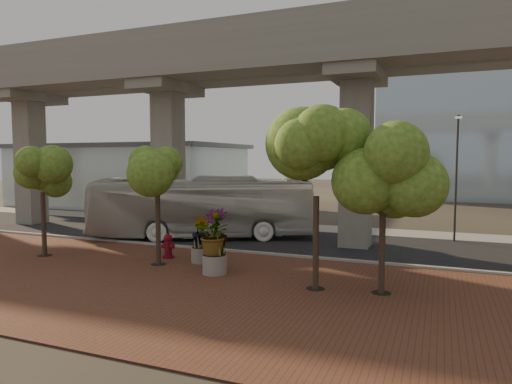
% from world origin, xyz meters
% --- Properties ---
extents(ground, '(160.00, 160.00, 0.00)m').
position_xyz_m(ground, '(0.00, 0.00, 0.00)').
color(ground, '#312C24').
rests_on(ground, ground).
extents(brick_plaza, '(70.00, 13.00, 0.06)m').
position_xyz_m(brick_plaza, '(0.00, -8.00, 0.03)').
color(brick_plaza, brown).
rests_on(brick_plaza, ground).
extents(asphalt_road, '(90.00, 8.00, 0.04)m').
position_xyz_m(asphalt_road, '(0.00, 2.00, 0.02)').
color(asphalt_road, black).
rests_on(asphalt_road, ground).
extents(curb_strip, '(70.00, 0.25, 0.16)m').
position_xyz_m(curb_strip, '(0.00, -2.00, 0.08)').
color(curb_strip, '#9A9790').
rests_on(curb_strip, ground).
extents(far_sidewalk, '(90.00, 3.00, 0.06)m').
position_xyz_m(far_sidewalk, '(0.00, 7.50, 0.03)').
color(far_sidewalk, '#9A9790').
rests_on(far_sidewalk, ground).
extents(transit_viaduct, '(72.00, 5.60, 12.40)m').
position_xyz_m(transit_viaduct, '(0.00, 2.00, 7.29)').
color(transit_viaduct, gray).
rests_on(transit_viaduct, ground).
extents(station_pavilion, '(23.00, 13.00, 6.30)m').
position_xyz_m(station_pavilion, '(-20.00, 16.00, 3.22)').
color(station_pavilion, silver).
rests_on(station_pavilion, ground).
extents(transit_bus, '(13.60, 8.51, 3.76)m').
position_xyz_m(transit_bus, '(-3.01, 1.20, 1.88)').
color(transit_bus, silver).
rests_on(transit_bus, ground).
extents(fire_hydrant, '(0.61, 0.55, 1.23)m').
position_xyz_m(fire_hydrant, '(-1.85, -4.52, 0.65)').
color(fire_hydrant, maroon).
rests_on(fire_hydrant, ground).
extents(planter_front, '(2.26, 2.26, 2.49)m').
position_xyz_m(planter_front, '(1.62, -6.37, 1.57)').
color(planter_front, gray).
rests_on(planter_front, ground).
extents(planter_right, '(2.51, 2.51, 2.69)m').
position_xyz_m(planter_right, '(1.50, -6.08, 1.69)').
color(planter_right, '#ABA49A').
rests_on(planter_right, ground).
extents(planter_left, '(1.99, 1.99, 2.19)m').
position_xyz_m(planter_left, '(0.08, -4.76, 1.39)').
color(planter_left, gray).
rests_on(planter_left, ground).
extents(street_tree_far_west, '(3.43, 3.43, 5.73)m').
position_xyz_m(street_tree_far_west, '(-7.83, -6.37, 4.20)').
color(street_tree_far_west, '#3F3024').
rests_on(street_tree_far_west, ground).
extents(street_tree_near_west, '(3.17, 3.17, 5.75)m').
position_xyz_m(street_tree_near_west, '(-1.50, -5.85, 4.35)').
color(street_tree_near_west, '#3F3024').
rests_on(street_tree_near_west, ground).
extents(street_tree_near_east, '(4.24, 4.24, 6.62)m').
position_xyz_m(street_tree_near_east, '(6.11, -6.95, 4.73)').
color(street_tree_near_east, '#3F3024').
rests_on(street_tree_near_east, ground).
extents(street_tree_far_east, '(3.79, 3.79, 6.06)m').
position_xyz_m(street_tree_far_east, '(8.43, -6.60, 4.37)').
color(street_tree_far_east, '#3F3024').
rests_on(street_tree_far_east, ground).
extents(streetlamp_west, '(0.37, 1.09, 7.49)m').
position_xyz_m(streetlamp_west, '(-8.05, 7.24, 4.38)').
color(streetlamp_west, '#303136').
rests_on(streetlamp_west, ground).
extents(streetlamp_east, '(0.36, 1.05, 7.25)m').
position_xyz_m(streetlamp_east, '(11.12, 5.54, 4.24)').
color(streetlamp_east, '#2A2B2F').
rests_on(streetlamp_east, ground).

